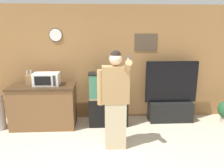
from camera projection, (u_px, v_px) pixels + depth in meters
wall_back_paneled at (98, 63)px, 5.04m from camera, size 10.00×0.08×2.60m
counter_island at (44, 106)px, 4.69m from camera, size 1.37×0.66×0.92m
microwave at (47, 79)px, 4.59m from camera, size 0.53×0.33×0.26m
knife_block at (29, 80)px, 4.58m from camera, size 0.12×0.10×0.33m
aquarium_on_stand at (108, 99)px, 4.74m from camera, size 0.84×0.36×1.17m
tv_on_stand at (170, 104)px, 5.01m from camera, size 1.18×0.40×1.39m
person_standing at (115, 99)px, 3.72m from camera, size 0.55×0.41×1.73m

